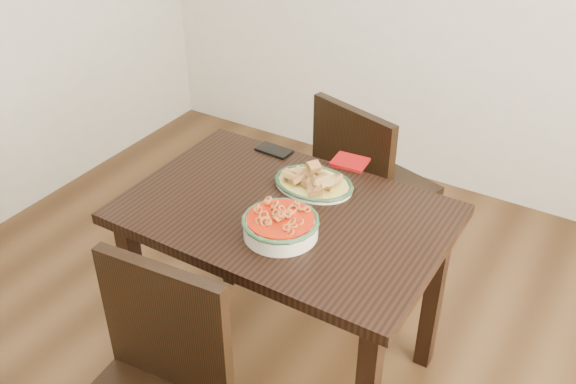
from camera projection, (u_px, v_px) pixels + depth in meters
The scene contains 7 objects.
floor at pixel (261, 376), 2.54m from camera, with size 3.50×3.50×0.00m, color #392412.
dining_table at pixel (285, 235), 2.26m from camera, with size 1.10×0.73×0.75m.
chair_far at pixel (366, 183), 2.80m from camera, with size 0.52×0.52×0.89m.
fish_plate at pixel (314, 176), 2.29m from camera, with size 0.29×0.23×0.11m.
noodle_bowl at pixel (281, 224), 2.05m from camera, with size 0.25×0.25×0.08m.
smartphone at pixel (274, 150), 2.53m from camera, with size 0.14×0.07×0.01m, color black.
napkin at pixel (350, 162), 2.45m from camera, with size 0.13×0.11×0.01m, color #950B0A.
Camera 1 is at (0.99, -1.42, 2.00)m, focal length 40.00 mm.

